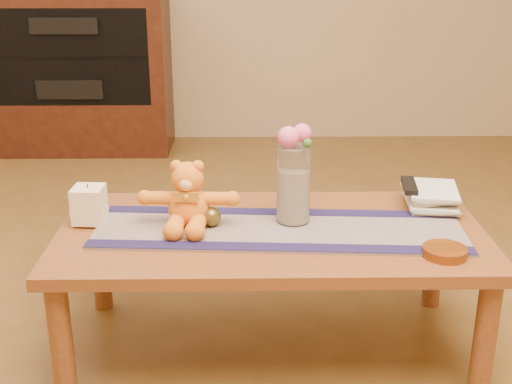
{
  "coord_description": "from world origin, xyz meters",
  "views": [
    {
      "loc": [
        -0.08,
        -2.05,
        1.33
      ],
      "look_at": [
        -0.05,
        0.0,
        0.58
      ],
      "focal_mm": 47.49,
      "sensor_mm": 36.0,
      "label": 1
    }
  ],
  "objects_px": {
    "pillar_candle": "(89,204)",
    "teddy_bear": "(188,195)",
    "tv_remote": "(409,185)",
    "amber_dish": "(445,252)",
    "bronze_ball": "(211,217)",
    "glass_vase": "(293,185)",
    "book_bottom": "(407,204)"
  },
  "relations": [
    {
      "from": "bronze_ball",
      "to": "glass_vase",
      "type": "bearing_deg",
      "value": 7.75
    },
    {
      "from": "teddy_bear",
      "to": "glass_vase",
      "type": "xyz_separation_m",
      "value": [
        0.35,
        0.02,
        0.02
      ]
    },
    {
      "from": "glass_vase",
      "to": "teddy_bear",
      "type": "bearing_deg",
      "value": -176.36
    },
    {
      "from": "teddy_bear",
      "to": "book_bottom",
      "type": "distance_m",
      "value": 0.79
    },
    {
      "from": "teddy_bear",
      "to": "amber_dish",
      "type": "xyz_separation_m",
      "value": [
        0.79,
        -0.24,
        -0.1
      ]
    },
    {
      "from": "pillar_candle",
      "to": "glass_vase",
      "type": "xyz_separation_m",
      "value": [
        0.68,
        -0.01,
        0.07
      ]
    },
    {
      "from": "pillar_candle",
      "to": "bronze_ball",
      "type": "relative_size",
      "value": 1.86
    },
    {
      "from": "teddy_bear",
      "to": "pillar_candle",
      "type": "bearing_deg",
      "value": 177.56
    },
    {
      "from": "bronze_ball",
      "to": "book_bottom",
      "type": "distance_m",
      "value": 0.71
    },
    {
      "from": "glass_vase",
      "to": "bronze_ball",
      "type": "relative_size",
      "value": 4.01
    },
    {
      "from": "teddy_bear",
      "to": "tv_remote",
      "type": "xyz_separation_m",
      "value": [
        0.76,
        0.16,
        -0.03
      ]
    },
    {
      "from": "teddy_bear",
      "to": "pillar_candle",
      "type": "relative_size",
      "value": 2.58
    },
    {
      "from": "bronze_ball",
      "to": "tv_remote",
      "type": "bearing_deg",
      "value": 13.94
    },
    {
      "from": "teddy_bear",
      "to": "bronze_ball",
      "type": "xyz_separation_m",
      "value": [
        0.07,
        -0.01,
        -0.07
      ]
    },
    {
      "from": "pillar_candle",
      "to": "book_bottom",
      "type": "height_order",
      "value": "pillar_candle"
    },
    {
      "from": "tv_remote",
      "to": "amber_dish",
      "type": "bearing_deg",
      "value": -79.81
    },
    {
      "from": "tv_remote",
      "to": "book_bottom",
      "type": "bearing_deg",
      "value": 90.0
    },
    {
      "from": "bronze_ball",
      "to": "amber_dish",
      "type": "distance_m",
      "value": 0.75
    },
    {
      "from": "book_bottom",
      "to": "tv_remote",
      "type": "height_order",
      "value": "tv_remote"
    },
    {
      "from": "pillar_candle",
      "to": "teddy_bear",
      "type": "bearing_deg",
      "value": -5.43
    },
    {
      "from": "tv_remote",
      "to": "amber_dish",
      "type": "xyz_separation_m",
      "value": [
        0.02,
        -0.39,
        -0.07
      ]
    },
    {
      "from": "pillar_candle",
      "to": "tv_remote",
      "type": "xyz_separation_m",
      "value": [
        1.1,
        0.12,
        0.02
      ]
    },
    {
      "from": "tv_remote",
      "to": "amber_dish",
      "type": "distance_m",
      "value": 0.4
    },
    {
      "from": "teddy_bear",
      "to": "amber_dish",
      "type": "distance_m",
      "value": 0.83
    },
    {
      "from": "bronze_ball",
      "to": "amber_dish",
      "type": "xyz_separation_m",
      "value": [
        0.71,
        -0.22,
        -0.03
      ]
    },
    {
      "from": "glass_vase",
      "to": "amber_dish",
      "type": "distance_m",
      "value": 0.53
    },
    {
      "from": "amber_dish",
      "to": "teddy_bear",
      "type": "bearing_deg",
      "value": 163.1
    },
    {
      "from": "bronze_ball",
      "to": "tv_remote",
      "type": "distance_m",
      "value": 0.71
    },
    {
      "from": "pillar_candle",
      "to": "bronze_ball",
      "type": "xyz_separation_m",
      "value": [
        0.41,
        -0.05,
        -0.03
      ]
    },
    {
      "from": "teddy_bear",
      "to": "book_bottom",
      "type": "bearing_deg",
      "value": 15.25
    },
    {
      "from": "pillar_candle",
      "to": "amber_dish",
      "type": "height_order",
      "value": "pillar_candle"
    },
    {
      "from": "tv_remote",
      "to": "teddy_bear",
      "type": "bearing_deg",
      "value": -161.48
    }
  ]
}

